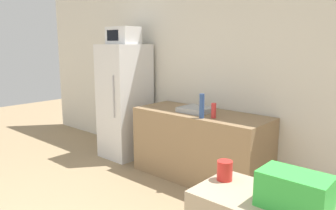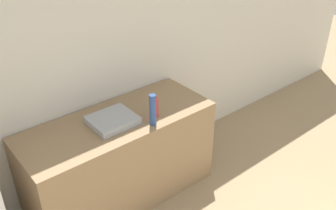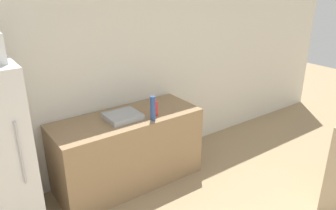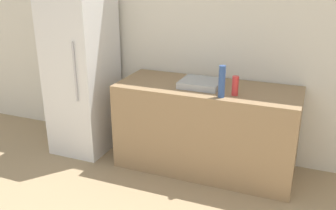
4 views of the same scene
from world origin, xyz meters
name	(u,v)px [view 2 (image 2 of 4)]	position (x,y,z in m)	size (l,w,h in m)	color
wall_back	(104,55)	(0.00, 3.37, 1.30)	(8.00, 0.06, 2.60)	silver
counter	(120,159)	(-0.15, 2.98, 0.43)	(1.73, 0.69, 0.86)	#937551
sink_basin	(113,120)	(-0.21, 2.96, 0.89)	(0.38, 0.33, 0.06)	#9EA3A8
bottle_tall	(153,110)	(0.05, 2.73, 1.00)	(0.06, 0.06, 0.28)	#2D4C8C
bottle_short	(155,107)	(0.15, 2.82, 0.95)	(0.06, 0.06, 0.17)	red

